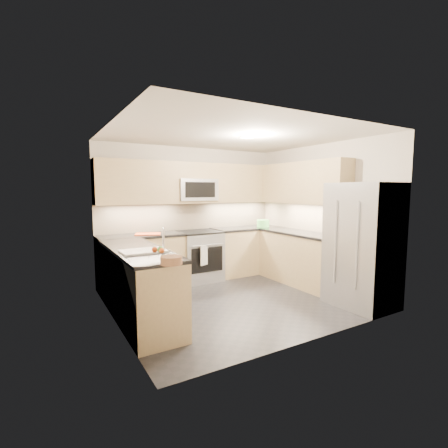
% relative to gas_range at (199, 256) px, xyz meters
% --- Properties ---
extents(floor, '(3.60, 3.20, 0.00)m').
position_rel_gas_range_xyz_m(floor, '(0.00, -1.28, -0.46)').
color(floor, '#26262B').
rests_on(floor, ground).
extents(ceiling, '(3.60, 3.20, 0.02)m').
position_rel_gas_range_xyz_m(ceiling, '(0.00, -1.28, 2.04)').
color(ceiling, beige).
rests_on(ceiling, wall_back).
extents(wall_back, '(3.60, 0.02, 2.50)m').
position_rel_gas_range_xyz_m(wall_back, '(0.00, 0.32, 0.79)').
color(wall_back, beige).
rests_on(wall_back, floor).
extents(wall_front, '(3.60, 0.02, 2.50)m').
position_rel_gas_range_xyz_m(wall_front, '(0.00, -2.88, 0.79)').
color(wall_front, beige).
rests_on(wall_front, floor).
extents(wall_left, '(0.02, 3.20, 2.50)m').
position_rel_gas_range_xyz_m(wall_left, '(-1.80, -1.28, 0.79)').
color(wall_left, beige).
rests_on(wall_left, floor).
extents(wall_right, '(0.02, 3.20, 2.50)m').
position_rel_gas_range_xyz_m(wall_right, '(1.80, -1.28, 0.79)').
color(wall_right, beige).
rests_on(wall_right, floor).
extents(base_cab_back_left, '(1.42, 0.60, 0.90)m').
position_rel_gas_range_xyz_m(base_cab_back_left, '(-1.09, 0.02, -0.01)').
color(base_cab_back_left, tan).
rests_on(base_cab_back_left, floor).
extents(base_cab_back_right, '(1.42, 0.60, 0.90)m').
position_rel_gas_range_xyz_m(base_cab_back_right, '(1.09, 0.02, -0.01)').
color(base_cab_back_right, tan).
rests_on(base_cab_back_right, floor).
extents(base_cab_right, '(0.60, 1.70, 0.90)m').
position_rel_gas_range_xyz_m(base_cab_right, '(1.50, -1.12, -0.01)').
color(base_cab_right, tan).
rests_on(base_cab_right, floor).
extents(base_cab_peninsula, '(0.60, 2.00, 0.90)m').
position_rel_gas_range_xyz_m(base_cab_peninsula, '(-1.50, -1.28, -0.01)').
color(base_cab_peninsula, tan).
rests_on(base_cab_peninsula, floor).
extents(countertop_back_left, '(1.42, 0.63, 0.04)m').
position_rel_gas_range_xyz_m(countertop_back_left, '(-1.09, 0.02, 0.47)').
color(countertop_back_left, black).
rests_on(countertop_back_left, base_cab_back_left).
extents(countertop_back_right, '(1.42, 0.63, 0.04)m').
position_rel_gas_range_xyz_m(countertop_back_right, '(1.09, 0.02, 0.47)').
color(countertop_back_right, black).
rests_on(countertop_back_right, base_cab_back_right).
extents(countertop_right, '(0.63, 1.70, 0.04)m').
position_rel_gas_range_xyz_m(countertop_right, '(1.50, -1.12, 0.47)').
color(countertop_right, black).
rests_on(countertop_right, base_cab_right).
extents(countertop_peninsula, '(0.63, 2.00, 0.04)m').
position_rel_gas_range_xyz_m(countertop_peninsula, '(-1.50, -1.28, 0.47)').
color(countertop_peninsula, black).
rests_on(countertop_peninsula, base_cab_peninsula).
extents(upper_cab_back, '(3.60, 0.35, 0.75)m').
position_rel_gas_range_xyz_m(upper_cab_back, '(0.00, 0.15, 1.37)').
color(upper_cab_back, tan).
rests_on(upper_cab_back, wall_back).
extents(upper_cab_right, '(0.35, 1.95, 0.75)m').
position_rel_gas_range_xyz_m(upper_cab_right, '(1.62, -1.00, 1.37)').
color(upper_cab_right, tan).
rests_on(upper_cab_right, wall_right).
extents(backsplash_back, '(3.60, 0.01, 0.51)m').
position_rel_gas_range_xyz_m(backsplash_back, '(0.00, 0.32, 0.74)').
color(backsplash_back, tan).
rests_on(backsplash_back, wall_back).
extents(backsplash_right, '(0.01, 2.30, 0.51)m').
position_rel_gas_range_xyz_m(backsplash_right, '(1.80, -0.82, 0.74)').
color(backsplash_right, tan).
rests_on(backsplash_right, wall_right).
extents(gas_range, '(0.76, 0.65, 0.91)m').
position_rel_gas_range_xyz_m(gas_range, '(0.00, 0.00, 0.00)').
color(gas_range, '#A2A4AA').
rests_on(gas_range, floor).
extents(range_cooktop, '(0.76, 0.65, 0.03)m').
position_rel_gas_range_xyz_m(range_cooktop, '(0.00, 0.00, 0.46)').
color(range_cooktop, black).
rests_on(range_cooktop, gas_range).
extents(oven_door_glass, '(0.62, 0.02, 0.45)m').
position_rel_gas_range_xyz_m(oven_door_glass, '(0.00, -0.33, -0.01)').
color(oven_door_glass, black).
rests_on(oven_door_glass, gas_range).
extents(oven_handle, '(0.60, 0.02, 0.02)m').
position_rel_gas_range_xyz_m(oven_handle, '(0.00, -0.35, 0.26)').
color(oven_handle, '#B2B5BA').
rests_on(oven_handle, gas_range).
extents(microwave, '(0.76, 0.40, 0.40)m').
position_rel_gas_range_xyz_m(microwave, '(0.00, 0.12, 1.24)').
color(microwave, '#A9ABB1').
rests_on(microwave, upper_cab_back).
extents(microwave_door, '(0.60, 0.01, 0.28)m').
position_rel_gas_range_xyz_m(microwave_door, '(0.00, -0.08, 1.24)').
color(microwave_door, black).
rests_on(microwave_door, microwave).
extents(refrigerator, '(0.70, 0.90, 1.80)m').
position_rel_gas_range_xyz_m(refrigerator, '(1.45, -2.43, 0.45)').
color(refrigerator, '#999BA0').
rests_on(refrigerator, floor).
extents(fridge_handle_left, '(0.02, 0.02, 1.20)m').
position_rel_gas_range_xyz_m(fridge_handle_left, '(1.08, -2.61, 0.49)').
color(fridge_handle_left, '#B2B5BA').
rests_on(fridge_handle_left, refrigerator).
extents(fridge_handle_right, '(0.02, 0.02, 1.20)m').
position_rel_gas_range_xyz_m(fridge_handle_right, '(1.08, -2.25, 0.49)').
color(fridge_handle_right, '#B2B5BA').
rests_on(fridge_handle_right, refrigerator).
extents(sink_basin, '(0.52, 0.38, 0.16)m').
position_rel_gas_range_xyz_m(sink_basin, '(-1.50, -1.53, 0.42)').
color(sink_basin, white).
rests_on(sink_basin, base_cab_peninsula).
extents(faucet, '(0.03, 0.03, 0.28)m').
position_rel_gas_range_xyz_m(faucet, '(-1.24, -1.53, 0.62)').
color(faucet, silver).
rests_on(faucet, countertop_peninsula).
extents(utensil_bowl, '(0.27, 0.27, 0.15)m').
position_rel_gas_range_xyz_m(utensil_bowl, '(1.41, -0.11, 0.56)').
color(utensil_bowl, '#5AC554').
rests_on(utensil_bowl, countertop_back_right).
extents(cutting_board, '(0.50, 0.43, 0.01)m').
position_rel_gas_range_xyz_m(cutting_board, '(-0.97, 0.00, 0.49)').
color(cutting_board, '#C33C12').
rests_on(cutting_board, countertop_back_left).
extents(fruit_basket, '(0.28, 0.28, 0.08)m').
position_rel_gas_range_xyz_m(fruit_basket, '(-1.45, -2.33, 0.53)').
color(fruit_basket, '#8E6142').
rests_on(fruit_basket, countertop_peninsula).
extents(fruit_apple, '(0.06, 0.06, 0.06)m').
position_rel_gas_range_xyz_m(fruit_apple, '(-1.53, -2.05, 0.60)').
color(fruit_apple, '#BC4115').
rests_on(fruit_apple, fruit_basket).
extents(fruit_pear, '(0.07, 0.07, 0.07)m').
position_rel_gas_range_xyz_m(fruit_pear, '(-1.47, -2.09, 0.60)').
color(fruit_pear, '#4FB952').
rests_on(fruit_pear, fruit_basket).
extents(dish_towel_check, '(0.18, 0.09, 0.36)m').
position_rel_gas_range_xyz_m(dish_towel_check, '(-0.08, -0.37, 0.10)').
color(dish_towel_check, white).
rests_on(dish_towel_check, oven_handle).
extents(fruit_orange, '(0.06, 0.06, 0.06)m').
position_rel_gas_range_xyz_m(fruit_orange, '(-1.48, -2.13, 0.60)').
color(fruit_orange, orange).
rests_on(fruit_orange, fruit_basket).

